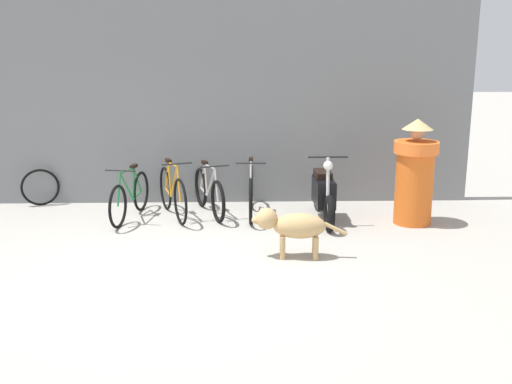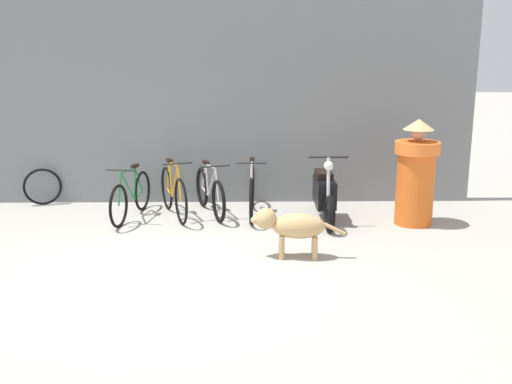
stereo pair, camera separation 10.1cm
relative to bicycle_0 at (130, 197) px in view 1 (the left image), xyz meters
The scene contains 10 objects.
ground_plane 2.49m from the bicycle_0, 68.34° to the right, with size 60.00×60.00×0.00m, color #ADA89E.
shop_wall_back 1.96m from the bicycle_0, 50.46° to the left, with size 9.49×0.20×3.39m.
bicycle_0 is the anchor object (origin of this frame).
bicycle_1 0.66m from the bicycle_0, ahead, with size 0.64×1.58×0.92m.
bicycle_2 1.24m from the bicycle_0, 11.21° to the left, with size 0.62×1.61×0.86m.
bicycle_3 1.89m from the bicycle_0, ahead, with size 0.46×1.73×0.92m.
motorcycle 3.00m from the bicycle_0, ahead, with size 0.58×1.77×1.07m.
stray_dog 3.00m from the bicycle_0, 38.01° to the right, with size 1.21×0.37×0.64m.
person_in_robes 4.37m from the bicycle_0, ahead, with size 0.90×0.90×1.60m.
spare_tire_right 1.87m from the bicycle_0, 152.62° to the left, with size 0.61×0.25×0.63m.
Camera 1 is at (0.79, -6.78, 2.59)m, focal length 42.00 mm.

